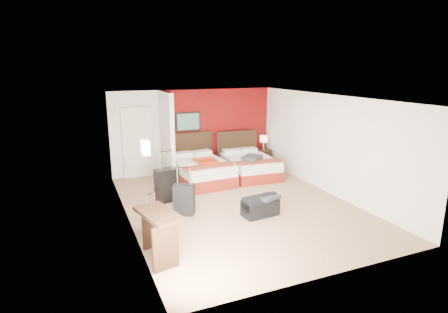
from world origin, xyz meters
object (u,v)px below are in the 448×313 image
bed_left (201,172)px  nightstand (263,158)px  red_suitcase_open (205,160)px  suitcase_navy (152,221)px  duffel_bag (260,207)px  bed_right (250,167)px  table_lamp (264,143)px  suitcase_charcoal (184,200)px  suitcase_black (167,186)px  desk (159,235)px

bed_left → nightstand: 2.50m
bed_left → red_suitcase_open: 0.37m
bed_left → red_suitcase_open: size_ratio=2.76×
suitcase_navy → duffel_bag: 2.35m
nightstand → bed_left: bearing=-162.8°
suitcase_navy → nightstand: bearing=1.7°
bed_right → duffel_bag: bed_right is taller
red_suitcase_open → bed_right: bearing=-2.1°
table_lamp → duffel_bag: 4.09m
bed_left → duffel_bag: bearing=-85.4°
bed_left → suitcase_navy: bed_left is taller
duffel_bag → nightstand: bearing=54.5°
bed_right → suitcase_navy: (-3.49, -2.67, -0.04)m
bed_left → suitcase_charcoal: size_ratio=2.99×
suitcase_black → desk: bearing=-121.6°
red_suitcase_open → suitcase_navy: red_suitcase_open is taller
nightstand → desk: desk is taller
bed_left → desk: (-2.04, -3.73, 0.12)m
bed_right → table_lamp: table_lamp is taller
bed_left → suitcase_charcoal: (-1.12, -2.09, 0.03)m
bed_right → suitcase_black: bearing=-154.4°
nightstand → desk: (-4.43, -4.47, 0.12)m
bed_right → suitcase_black: 3.02m
suitcase_black → suitcase_charcoal: suitcase_black is taller
desk → bed_right: bearing=32.5°
table_lamp → suitcase_black: (-3.65, -1.88, -0.40)m
suitcase_black → suitcase_navy: (-0.69, -1.54, -0.16)m
bed_left → suitcase_navy: 3.32m
table_lamp → nightstand: bearing=0.0°
table_lamp → red_suitcase_open: bearing=-159.8°
table_lamp → duffel_bag: (-2.00, -3.52, -0.60)m
red_suitcase_open → table_lamp: size_ratio=1.60×
desk → suitcase_navy: bearing=71.8°
duffel_bag → desk: 2.62m
nightstand → suitcase_navy: (-4.34, -3.42, -0.05)m
red_suitcase_open → table_lamp: table_lamp is taller
table_lamp → bed_left: bearing=-162.7°
suitcase_black → duffel_bag: bearing=-59.6°
suitcase_navy → table_lamp: bearing=1.7°
nightstand → suitcase_black: size_ratio=0.73×
desk → red_suitcase_open: bearing=45.9°
suitcase_black → suitcase_navy: 1.70m
table_lamp → duffel_bag: table_lamp is taller
table_lamp → desk: size_ratio=0.45×
table_lamp → suitcase_charcoal: bearing=-141.1°
red_suitcase_open → nightstand: size_ratio=1.24×
suitcase_navy → duffel_bag: suitcase_navy is taller
duffel_bag → suitcase_navy: bearing=171.7°
nightstand → suitcase_navy: bearing=-141.9°
bed_right → suitcase_navy: bearing=-139.0°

